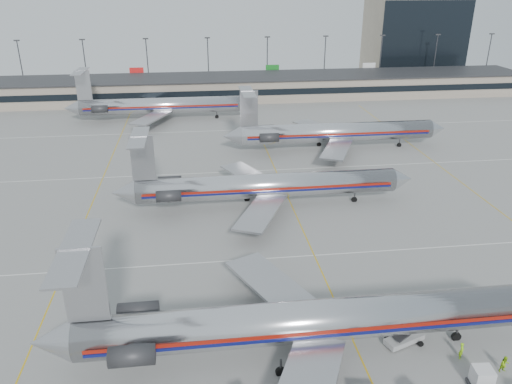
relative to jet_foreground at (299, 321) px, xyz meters
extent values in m
plane|color=gray|center=(5.51, 6.96, -3.62)|extent=(260.00, 260.00, 0.00)
cube|color=silver|center=(5.51, 16.96, -3.61)|extent=(160.00, 0.15, 0.02)
cube|color=gray|center=(5.51, 104.96, -0.62)|extent=(160.00, 16.00, 6.00)
cube|color=black|center=(5.51, 96.86, -0.42)|extent=(160.00, 0.20, 1.60)
cube|color=#2D2D30|center=(5.51, 104.96, 2.48)|extent=(162.00, 17.00, 0.30)
cylinder|color=#38383D|center=(-57.49, 118.96, 3.88)|extent=(0.30, 0.30, 15.00)
cube|color=#2D2D30|center=(-57.49, 118.96, 11.48)|extent=(1.60, 0.40, 0.35)
cylinder|color=#38383D|center=(-39.49, 118.96, 3.88)|extent=(0.30, 0.30, 15.00)
cube|color=#2D2D30|center=(-39.49, 118.96, 11.48)|extent=(1.60, 0.40, 0.35)
cylinder|color=#38383D|center=(-21.49, 118.96, 3.88)|extent=(0.30, 0.30, 15.00)
cube|color=#2D2D30|center=(-21.49, 118.96, 11.48)|extent=(1.60, 0.40, 0.35)
cylinder|color=#38383D|center=(-3.49, 118.96, 3.88)|extent=(0.30, 0.30, 15.00)
cube|color=#2D2D30|center=(-3.49, 118.96, 11.48)|extent=(1.60, 0.40, 0.35)
cylinder|color=#38383D|center=(14.51, 118.96, 3.88)|extent=(0.30, 0.30, 15.00)
cube|color=#2D2D30|center=(14.51, 118.96, 11.48)|extent=(1.60, 0.40, 0.35)
cylinder|color=#38383D|center=(32.51, 118.96, 3.88)|extent=(0.30, 0.30, 15.00)
cube|color=#2D2D30|center=(32.51, 118.96, 11.48)|extent=(1.60, 0.40, 0.35)
cylinder|color=#38383D|center=(50.51, 118.96, 3.88)|extent=(0.30, 0.30, 15.00)
cube|color=#2D2D30|center=(50.51, 118.96, 11.48)|extent=(1.60, 0.40, 0.35)
cylinder|color=#38383D|center=(68.51, 118.96, 3.88)|extent=(0.30, 0.30, 15.00)
cube|color=#2D2D30|center=(68.51, 118.96, 11.48)|extent=(1.60, 0.40, 0.35)
cylinder|color=#38383D|center=(86.51, 118.96, 3.88)|extent=(0.30, 0.30, 15.00)
cube|color=#2D2D30|center=(86.51, 118.96, 11.48)|extent=(1.60, 0.40, 0.35)
cube|color=tan|center=(67.51, 134.96, 8.88)|extent=(30.00, 20.00, 25.00)
cylinder|color=silver|center=(1.00, 0.00, -0.06)|extent=(40.69, 3.76, 3.76)
cone|color=#AAAAAE|center=(-21.17, 0.00, -0.06)|extent=(3.66, 3.76, 3.76)
cube|color=maroon|center=(1.00, -1.89, 0.10)|extent=(38.66, 0.05, 0.36)
cube|color=#0C1158|center=(1.00, -1.89, -0.31)|extent=(38.66, 0.05, 0.28)
cube|color=#AAAAAE|center=(-1.03, 7.12, -1.07)|extent=(9.46, 13.79, 0.33)
cube|color=#AAAAAE|center=(-17.82, 0.00, 5.29)|extent=(3.46, 0.25, 6.92)
cube|color=#AAAAAE|center=(-18.12, 0.00, 8.54)|extent=(2.44, 10.68, 0.18)
cylinder|color=#2D2D30|center=(-14.26, 2.90, 0.25)|extent=(3.66, 1.73, 1.73)
cylinder|color=#2D2D30|center=(-14.26, -2.90, 0.25)|extent=(3.66, 1.73, 1.73)
cylinder|color=#2D2D30|center=(15.24, 0.00, -2.78)|extent=(0.20, 0.20, 1.68)
cylinder|color=#2D2D30|center=(-2.05, -2.44, -2.78)|extent=(0.20, 0.20, 1.68)
cylinder|color=#2D2D30|center=(-2.05, 2.44, -2.78)|extent=(0.20, 0.20, 1.68)
cylinder|color=black|center=(15.24, 0.00, -3.26)|extent=(0.92, 0.31, 0.92)
cylinder|color=silver|center=(1.89, 31.93, -0.26)|extent=(38.33, 3.55, 3.55)
cone|color=silver|center=(22.59, 31.93, -0.26)|extent=(3.07, 3.55, 3.55)
cone|color=#AAAAAE|center=(-19.00, 31.93, -0.26)|extent=(3.45, 3.55, 3.55)
cube|color=maroon|center=(1.89, 30.15, -0.12)|extent=(36.41, 0.05, 0.34)
cube|color=#0C1158|center=(1.89, 30.15, -0.50)|extent=(36.41, 0.05, 0.27)
cube|color=#AAAAAE|center=(-0.03, 38.64, -1.22)|extent=(8.91, 12.99, 0.31)
cube|color=#AAAAAE|center=(-0.03, 25.22, -1.22)|extent=(8.91, 12.99, 0.31)
cube|color=#AAAAAE|center=(-15.84, 31.93, 4.77)|extent=(3.26, 0.24, 6.52)
cube|color=#AAAAAE|center=(-16.12, 31.93, 7.84)|extent=(2.30, 10.06, 0.17)
cylinder|color=#2D2D30|center=(-12.48, 34.66, 0.03)|extent=(3.45, 1.63, 1.63)
cylinder|color=#2D2D30|center=(-12.48, 29.20, 0.03)|extent=(3.45, 1.63, 1.63)
cylinder|color=#2D2D30|center=(15.31, 31.93, -2.83)|extent=(0.19, 0.19, 1.58)
cylinder|color=#2D2D30|center=(-0.98, 29.63, -2.83)|extent=(0.19, 0.19, 1.58)
cylinder|color=#2D2D30|center=(-0.98, 34.23, -2.83)|extent=(0.19, 0.19, 1.58)
cylinder|color=black|center=(15.31, 31.93, -3.28)|extent=(0.86, 0.29, 0.86)
cylinder|color=silver|center=(19.49, 56.92, -0.10)|extent=(38.15, 3.71, 3.71)
cone|color=silver|center=(40.17, 56.92, -0.10)|extent=(3.21, 3.71, 3.71)
cone|color=#AAAAAE|center=(-1.39, 56.92, -0.10)|extent=(3.61, 3.71, 3.71)
cube|color=maroon|center=(19.49, 55.06, 0.05)|extent=(36.24, 0.05, 0.35)
cube|color=#0C1158|center=(19.49, 55.06, -0.35)|extent=(36.24, 0.05, 0.28)
cube|color=#AAAAAE|center=(17.48, 63.95, -1.11)|extent=(9.34, 13.61, 0.32)
cube|color=#AAAAAE|center=(17.48, 49.90, -1.11)|extent=(9.34, 13.61, 0.32)
cube|color=#AAAAAE|center=(1.92, 56.92, 5.17)|extent=(3.41, 0.25, 6.83)
cube|color=#AAAAAE|center=(1.62, 56.92, 8.38)|extent=(2.41, 10.54, 0.18)
cylinder|color=#2D2D30|center=(5.43, 59.78, 0.20)|extent=(3.61, 1.71, 1.71)
cylinder|color=#2D2D30|center=(5.43, 54.06, 0.20)|extent=(3.61, 1.71, 1.71)
cylinder|color=#2D2D30|center=(32.54, 56.92, -2.79)|extent=(0.20, 0.20, 1.66)
cylinder|color=#2D2D30|center=(16.48, 54.51, -2.79)|extent=(0.20, 0.20, 1.66)
cylinder|color=#2D2D30|center=(16.48, 59.33, -2.79)|extent=(0.20, 0.20, 1.66)
cylinder|color=black|center=(32.54, 56.92, -3.26)|extent=(0.90, 0.30, 0.90)
cylinder|color=silver|center=(-15.96, 83.80, -0.12)|extent=(37.96, 3.70, 3.70)
cone|color=silver|center=(4.61, 83.80, -0.12)|extent=(3.20, 3.70, 3.70)
cone|color=#AAAAAE|center=(-36.74, 83.80, -0.12)|extent=(3.60, 3.70, 3.70)
cube|color=maroon|center=(-15.96, 81.94, 0.03)|extent=(36.06, 0.05, 0.35)
cube|color=#0C1158|center=(-15.96, 81.94, -0.37)|extent=(36.06, 0.05, 0.28)
cube|color=#AAAAAE|center=(-17.96, 90.79, -1.12)|extent=(9.29, 13.54, 0.32)
cube|color=#AAAAAE|center=(-17.96, 76.80, -1.12)|extent=(9.29, 13.54, 0.32)
cube|color=#AAAAAE|center=(-33.44, 83.80, 5.12)|extent=(3.40, 0.25, 6.79)
cube|color=#AAAAAE|center=(-33.74, 83.80, 8.32)|extent=(2.40, 10.49, 0.18)
cylinder|color=#2D2D30|center=(-29.95, 86.64, 0.18)|extent=(3.60, 1.70, 1.70)
cylinder|color=#2D2D30|center=(-29.95, 80.95, 0.18)|extent=(3.60, 1.70, 1.70)
cylinder|color=#2D2D30|center=(-2.98, 83.80, -2.79)|extent=(0.20, 0.20, 1.65)
cylinder|color=#2D2D30|center=(-18.96, 81.40, -2.79)|extent=(0.20, 0.20, 1.65)
cylinder|color=#2D2D30|center=(-18.96, 86.19, -2.79)|extent=(0.20, 0.20, 1.65)
cylinder|color=black|center=(-2.98, 83.80, -3.27)|extent=(0.90, 0.30, 0.90)
cube|color=silver|center=(14.31, -5.96, -2.40)|extent=(1.70, 1.61, 1.58)
cylinder|color=black|center=(15.05, -5.32, -3.49)|extent=(0.25, 0.13, 0.25)
cylinder|color=black|center=(13.57, -5.32, -3.49)|extent=(0.25, 0.13, 0.25)
cube|color=#9A9A9A|center=(10.13, 0.12, -3.13)|extent=(4.12, 2.66, 0.54)
cube|color=#2D2D30|center=(10.78, 0.12, -1.89)|extent=(4.02, 2.27, 1.39)
cylinder|color=black|center=(11.53, 0.71, -3.35)|extent=(0.54, 0.17, 0.54)
cylinder|color=black|center=(11.53, -0.47, -3.35)|extent=(0.54, 0.17, 0.54)
cylinder|color=black|center=(8.73, 0.71, -3.35)|extent=(0.54, 0.17, 0.54)
cylinder|color=black|center=(8.73, -0.47, -3.35)|extent=(0.54, 0.17, 0.54)
imported|color=#8FDB14|center=(14.45, -2.38, -2.79)|extent=(0.67, 0.72, 1.65)
imported|color=#8BC812|center=(17.33, -4.44, -2.82)|extent=(0.82, 0.67, 1.59)
camera|label=1|loc=(-8.31, -35.24, 28.07)|focal=35.00mm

